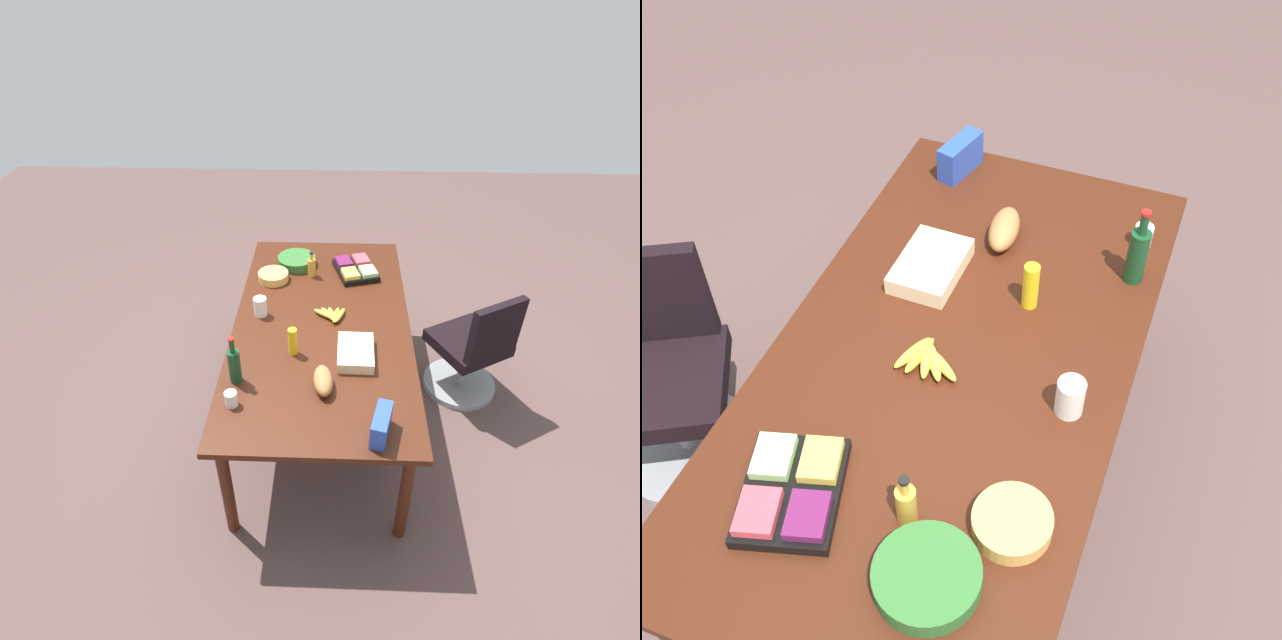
# 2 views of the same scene
# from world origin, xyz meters

# --- Properties ---
(ground_plane) EXTENTS (10.00, 10.00, 0.00)m
(ground_plane) POSITION_xyz_m (0.00, 0.00, 0.00)
(ground_plane) COLOR brown
(conference_table) EXTENTS (2.24, 1.18, 0.80)m
(conference_table) POSITION_xyz_m (0.00, 0.00, 0.73)
(conference_table) COLOR #401B0D
(conference_table) RESTS_ON ground
(office_chair) EXTENTS (0.65, 0.65, 0.93)m
(office_chair) POSITION_xyz_m (0.21, -1.11, 0.37)
(office_chair) COLOR gray
(office_chair) RESTS_ON ground
(banana_bunch) EXTENTS (0.18, 0.23, 0.04)m
(banana_bunch) POSITION_xyz_m (0.05, -0.07, 0.82)
(banana_bunch) COLOR yellow
(banana_bunch) RESTS_ON conference_table
(chip_bowl) EXTENTS (0.24, 0.24, 0.06)m
(chip_bowl) POSITION_xyz_m (0.52, 0.38, 0.83)
(chip_bowl) COLOR #E4AB54
(chip_bowl) RESTS_ON conference_table
(mayo_jar) EXTENTS (0.11, 0.11, 0.13)m
(mayo_jar) POSITION_xyz_m (0.07, 0.42, 0.87)
(mayo_jar) COLOR white
(mayo_jar) RESTS_ON conference_table
(bread_loaf) EXTENTS (0.25, 0.14, 0.10)m
(bread_loaf) POSITION_xyz_m (-0.62, -0.03, 0.85)
(bread_loaf) COLOR #A76E3C
(bread_loaf) RESTS_ON conference_table
(paper_cup) EXTENTS (0.08, 0.08, 0.09)m
(paper_cup) POSITION_xyz_m (-0.77, 0.47, 0.84)
(paper_cup) COLOR white
(paper_cup) RESTS_ON conference_table
(fruit_platter) EXTENTS (0.42, 0.37, 0.07)m
(fruit_platter) POSITION_xyz_m (0.65, -0.24, 0.83)
(fruit_platter) COLOR black
(fruit_platter) RESTS_ON conference_table
(chip_bag_blue) EXTENTS (0.23, 0.13, 0.15)m
(chip_bag_blue) POSITION_xyz_m (-0.96, -0.34, 0.87)
(chip_bag_blue) COLOR #294AB1
(chip_bag_blue) RESTS_ON conference_table
(salad_bowl) EXTENTS (0.38, 0.38, 0.07)m
(salad_bowl) POSITION_xyz_m (0.75, 0.23, 0.83)
(salad_bowl) COLOR #2F662A
(salad_bowl) RESTS_ON conference_table
(dressing_bottle) EXTENTS (0.06, 0.06, 0.20)m
(dressing_bottle) POSITION_xyz_m (0.59, 0.10, 0.88)
(dressing_bottle) COLOR gold
(dressing_bottle) RESTS_ON conference_table
(sheet_cake) EXTENTS (0.32, 0.23, 0.07)m
(sheet_cake) POSITION_xyz_m (-0.35, -0.22, 0.83)
(sheet_cake) COLOR beige
(sheet_cake) RESTS_ON conference_table
(mustard_bottle) EXTENTS (0.07, 0.07, 0.18)m
(mustard_bottle) POSITION_xyz_m (-0.32, 0.17, 0.89)
(mustard_bottle) COLOR yellow
(mustard_bottle) RESTS_ON conference_table
(wine_bottle) EXTENTS (0.07, 0.07, 0.31)m
(wine_bottle) POSITION_xyz_m (-0.58, 0.48, 0.92)
(wine_bottle) COLOR #144021
(wine_bottle) RESTS_ON conference_table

